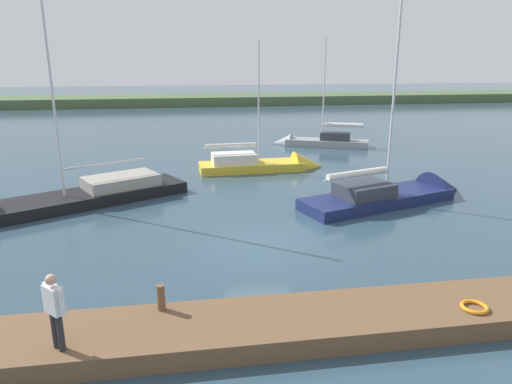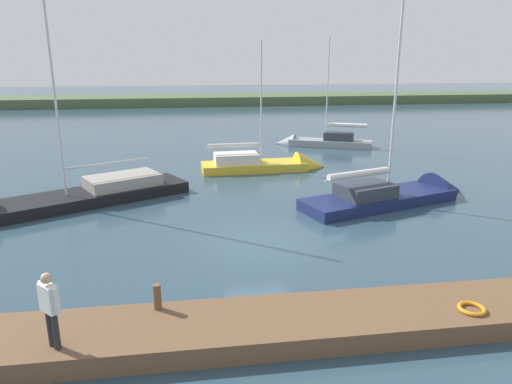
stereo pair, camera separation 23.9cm
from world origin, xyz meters
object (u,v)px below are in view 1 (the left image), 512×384
object	(u,v)px
mooring_post_near	(161,297)
sailboat_outer_mooring	(269,167)
life_ring_buoy	(474,307)
person_on_dock	(54,307)
sailboat_inner_slip	(54,206)
sailboat_near_dock	(316,144)
sailboat_mid_channel	(400,197)

from	to	relation	value
mooring_post_near	sailboat_outer_mooring	size ratio (longest dim) A/B	0.08
mooring_post_near	life_ring_buoy	size ratio (longest dim) A/B	0.98
life_ring_buoy	mooring_post_near	bearing A→B (deg)	-8.76
life_ring_buoy	sailboat_outer_mooring	size ratio (longest dim) A/B	0.08
life_ring_buoy	person_on_dock	bearing A→B (deg)	0.71
mooring_post_near	sailboat_outer_mooring	bearing A→B (deg)	-109.25
sailboat_inner_slip	sailboat_outer_mooring	size ratio (longest dim) A/B	1.42
person_on_dock	mooring_post_near	bearing A→B (deg)	167.42
sailboat_near_dock	person_on_dock	distance (m)	27.61
sailboat_near_dock	person_on_dock	world-z (taller)	sailboat_near_dock
sailboat_mid_channel	sailboat_near_dock	distance (m)	14.12
sailboat_mid_channel	sailboat_near_dock	world-z (taller)	sailboat_mid_channel
sailboat_near_dock	person_on_dock	xyz separation A→B (m)	(12.64, 24.51, 1.33)
life_ring_buoy	sailboat_near_dock	bearing A→B (deg)	-97.10
life_ring_buoy	sailboat_near_dock	distance (m)	24.59
sailboat_outer_mooring	sailboat_near_dock	world-z (taller)	sailboat_near_dock
mooring_post_near	sailboat_inner_slip	xyz separation A→B (m)	(5.04, -10.24, -0.69)
mooring_post_near	sailboat_inner_slip	world-z (taller)	sailboat_inner_slip
life_ring_buoy	sailboat_mid_channel	distance (m)	10.72
mooring_post_near	person_on_dock	xyz separation A→B (m)	(2.06, 1.28, 0.67)
sailboat_inner_slip	person_on_dock	world-z (taller)	sailboat_inner_slip
life_ring_buoy	sailboat_near_dock	xyz separation A→B (m)	(-3.04, -24.40, -0.39)
mooring_post_near	sailboat_near_dock	world-z (taller)	sailboat_near_dock
mooring_post_near	sailboat_near_dock	bearing A→B (deg)	-114.48
sailboat_inner_slip	person_on_dock	size ratio (longest dim) A/B	6.80
sailboat_inner_slip	sailboat_outer_mooring	distance (m)	12.23
sailboat_inner_slip	sailboat_near_dock	bearing A→B (deg)	-168.55
life_ring_buoy	sailboat_mid_channel	size ratio (longest dim) A/B	0.06
sailboat_outer_mooring	person_on_dock	xyz separation A→B (m)	(7.71, 17.45, 1.34)
sailboat_inner_slip	sailboat_near_dock	size ratio (longest dim) A/B	1.36
sailboat_mid_channel	person_on_dock	bearing A→B (deg)	-159.03
sailboat_inner_slip	person_on_dock	bearing A→B (deg)	76.21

